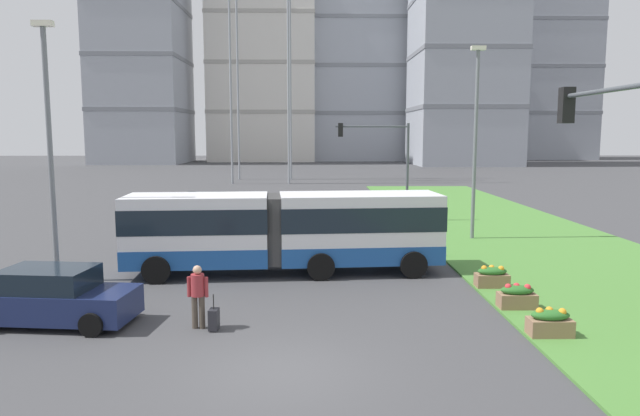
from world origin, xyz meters
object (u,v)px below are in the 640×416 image
(rolling_suitcase, at_px, (214,319))
(apartment_tower_westcentre, at_px, (264,69))
(traffic_light_far_right, at_px, (383,154))
(traffic_light_near_right, at_px, (620,184))
(apartment_tower_centre, at_px, (362,50))
(streetlight_left, at_px, (50,142))
(articulated_bus, at_px, (285,230))
(flower_planter_0, at_px, (550,322))
(car_navy_sedan, at_px, (53,297))
(car_white_van, at_px, (206,206))
(flower_planter_2, at_px, (492,277))
(flower_planter_1, at_px, (517,296))
(apartment_tower_east, at_px, (538,71))
(pedestrian_crossing, at_px, (198,292))
(streetlight_median, at_px, (475,136))
(apartment_tower_eastcentre, at_px, (465,28))
(apartment_tower_west, at_px, (139,10))

(rolling_suitcase, relative_size, apartment_tower_westcentre, 0.03)
(traffic_light_far_right, height_order, traffic_light_near_right, traffic_light_near_right)
(traffic_light_far_right, height_order, apartment_tower_centre, apartment_tower_centre)
(streetlight_left, bearing_deg, apartment_tower_centre, 78.94)
(articulated_bus, relative_size, flower_planter_0, 10.89)
(car_navy_sedan, distance_m, apartment_tower_centre, 109.05)
(articulated_bus, distance_m, apartment_tower_westcentre, 97.98)
(car_white_van, relative_size, apartment_tower_westcentre, 0.12)
(flower_planter_2, xyz_separation_m, traffic_light_near_right, (-0.40, -8.45, 3.89))
(flower_planter_1, distance_m, flower_planter_2, 2.40)
(traffic_light_far_right, relative_size, apartment_tower_centre, 0.13)
(flower_planter_1, xyz_separation_m, apartment_tower_east, (42.04, 107.35, 18.05))
(pedestrian_crossing, height_order, flower_planter_0, pedestrian_crossing)
(car_white_van, xyz_separation_m, flower_planter_0, (12.80, -21.96, -0.33))
(flower_planter_0, bearing_deg, traffic_light_far_right, 95.32)
(traffic_light_near_right, bearing_deg, rolling_suitcase, 152.24)
(flower_planter_0, xyz_separation_m, apartment_tower_westcentre, (-15.56, 103.43, 17.70))
(traffic_light_far_right, xyz_separation_m, apartment_tower_east, (43.90, 89.74, 14.39))
(flower_planter_2, relative_size, streetlight_left, 0.12)
(streetlight_left, height_order, streetlight_median, streetlight_median)
(car_white_van, relative_size, flower_planter_2, 4.04)
(car_white_van, relative_size, traffic_light_near_right, 0.71)
(car_white_van, distance_m, pedestrian_crossing, 21.33)
(pedestrian_crossing, height_order, apartment_tower_westcentre, apartment_tower_westcentre)
(flower_planter_2, xyz_separation_m, streetlight_median, (1.90, 9.24, 4.74))
(flower_planter_2, distance_m, traffic_light_far_right, 15.76)
(rolling_suitcase, xyz_separation_m, flower_planter_0, (8.76, -0.74, 0.11))
(car_white_van, relative_size, traffic_light_far_right, 0.76)
(streetlight_median, distance_m, apartment_tower_centre, 94.36)
(articulated_bus, bearing_deg, apartment_tower_eastcentre, 71.00)
(apartment_tower_west, xyz_separation_m, apartment_tower_east, (78.80, 16.85, -8.84))
(car_white_van, distance_m, apartment_tower_eastcentre, 75.37)
(streetlight_median, height_order, apartment_tower_west, apartment_tower_west)
(pedestrian_crossing, height_order, apartment_tower_centre, apartment_tower_centre)
(apartment_tower_centre, bearing_deg, pedestrian_crossing, -97.34)
(articulated_bus, xyz_separation_m, streetlight_left, (-8.13, -1.10, 3.32))
(traffic_light_far_right, bearing_deg, pedestrian_crossing, -111.08)
(car_navy_sedan, height_order, apartment_tower_centre, apartment_tower_centre)
(streetlight_left, bearing_deg, car_navy_sedan, -67.57)
(pedestrian_crossing, relative_size, apartment_tower_west, 0.03)
(pedestrian_crossing, bearing_deg, rolling_suitcase, -23.96)
(apartment_tower_centre, bearing_deg, articulated_bus, -96.62)
(car_white_van, distance_m, apartment_tower_centre, 89.20)
(rolling_suitcase, height_order, flower_planter_0, rolling_suitcase)
(articulated_bus, distance_m, apartment_tower_centre, 102.34)
(streetlight_median, bearing_deg, car_white_van, 151.64)
(rolling_suitcase, xyz_separation_m, apartment_tower_west, (-28.00, 92.15, 27.00))
(flower_planter_2, xyz_separation_m, apartment_tower_eastcentre, (19.99, 81.24, 22.73))
(flower_planter_2, bearing_deg, car_white_van, 126.70)
(car_white_van, xyz_separation_m, apartment_tower_centre, (17.22, 84.80, 21.64))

